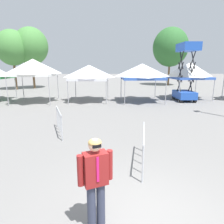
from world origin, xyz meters
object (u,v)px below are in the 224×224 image
at_px(canopy_tent_far_right, 142,71).
at_px(scissor_lift, 185,85).
at_px(canopy_tent_right_of_center, 33,67).
at_px(person_foreground, 96,178).
at_px(tree_behind_tents_center, 31,46).
at_px(crowd_barrier_near_person, 143,141).
at_px(crowd_barrier_by_lift, 59,117).
at_px(canopy_tent_far_left, 89,72).
at_px(tree_behind_tents_right, 170,47).
at_px(tree_behind_tents_left, 12,48).
at_px(canopy_tent_center, 190,71).

xyz_separation_m(canopy_tent_far_right, scissor_lift, (3.74, 0.13, -1.11)).
distance_m(canopy_tent_right_of_center, person_foreground, 14.65).
xyz_separation_m(tree_behind_tents_center, crowd_barrier_near_person, (10.61, -21.33, -4.63)).
xyz_separation_m(tree_behind_tents_center, crowd_barrier_by_lift, (7.41, -18.32, -4.63)).
bearing_deg(canopy_tent_right_of_center, scissor_lift, 0.94).
height_order(canopy_tent_right_of_center, canopy_tent_far_left, canopy_tent_right_of_center).
height_order(canopy_tent_far_left, canopy_tent_far_right, canopy_tent_far_right).
bearing_deg(crowd_barrier_near_person, canopy_tent_far_left, 102.38).
bearing_deg(canopy_tent_far_right, tree_behind_tents_right, 64.55).
relative_size(canopy_tent_far_right, tree_behind_tents_center, 0.44).
relative_size(scissor_lift, crowd_barrier_near_person, 2.31).
height_order(canopy_tent_far_right, scissor_lift, scissor_lift).
bearing_deg(scissor_lift, tree_behind_tents_center, 148.08).
relative_size(canopy_tent_far_left, crowd_barrier_by_lift, 1.65).
bearing_deg(tree_behind_tents_center, person_foreground, -68.62).
xyz_separation_m(tree_behind_tents_center, tree_behind_tents_left, (-1.86, -1.20, -0.30)).
distance_m(canopy_tent_center, tree_behind_tents_right, 13.36).
bearing_deg(person_foreground, tree_behind_tents_left, 116.32).
height_order(canopy_tent_far_left, tree_behind_tents_right, tree_behind_tents_right).
relative_size(canopy_tent_far_right, scissor_lift, 0.71).
xyz_separation_m(person_foreground, crowd_barrier_near_person, (1.32, 2.41, -0.28)).
relative_size(canopy_tent_center, crowd_barrier_by_lift, 1.67).
distance_m(scissor_lift, person_foreground, 15.29).
bearing_deg(canopy_tent_center, canopy_tent_right_of_center, -174.29).
relative_size(canopy_tent_center, crowd_barrier_near_person, 1.62).
xyz_separation_m(canopy_tent_far_left, canopy_tent_far_right, (4.40, -0.28, 0.09)).
height_order(tree_behind_tents_right, crowd_barrier_near_person, tree_behind_tents_right).
relative_size(canopy_tent_center, tree_behind_tents_center, 0.43).
relative_size(canopy_tent_center, person_foreground, 1.89).
relative_size(canopy_tent_far_left, canopy_tent_center, 0.99).
bearing_deg(canopy_tent_far_left, canopy_tent_center, 6.27).
height_order(canopy_tent_center, crowd_barrier_near_person, canopy_tent_center).
bearing_deg(tree_behind_tents_center, canopy_tent_right_of_center, -70.50).
bearing_deg(crowd_barrier_near_person, tree_behind_tents_right, 71.10).
relative_size(scissor_lift, tree_behind_tents_right, 0.56).
bearing_deg(canopy_tent_far_left, canopy_tent_right_of_center, -175.42).
bearing_deg(canopy_tent_center, canopy_tent_far_right, -164.46).
height_order(canopy_tent_center, tree_behind_tents_right, tree_behind_tents_right).
xyz_separation_m(canopy_tent_center, crowd_barrier_by_lift, (-9.65, -9.32, -1.79)).
bearing_deg(canopy_tent_far_right, crowd_barrier_by_lift, -122.42).
bearing_deg(canopy_tent_center, tree_behind_tents_right, 80.39).
bearing_deg(crowd_barrier_by_lift, canopy_tent_far_left, 85.11).
height_order(tree_behind_tents_right, crowd_barrier_by_lift, tree_behind_tents_right).
xyz_separation_m(canopy_tent_far_left, crowd_barrier_near_person, (2.49, -11.35, -1.66)).
bearing_deg(crowd_barrier_by_lift, tree_behind_tents_right, 61.90).
relative_size(canopy_tent_far_left, tree_behind_tents_center, 0.43).
xyz_separation_m(canopy_tent_right_of_center, canopy_tent_far_right, (8.86, 0.08, -0.33)).
distance_m(canopy_tent_right_of_center, canopy_tent_center, 13.46).
distance_m(canopy_tent_right_of_center, scissor_lift, 12.69).
bearing_deg(crowd_barrier_near_person, tree_behind_tents_center, 116.45).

